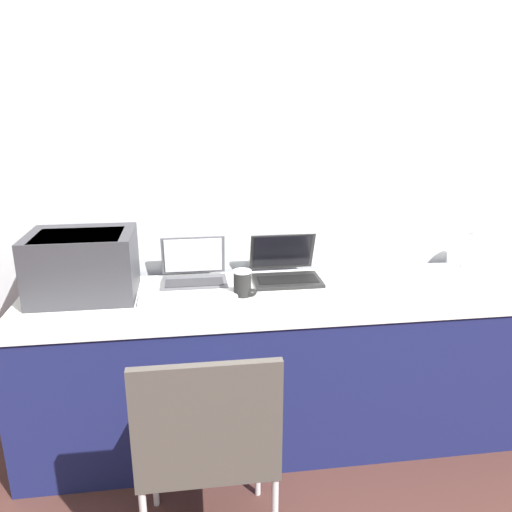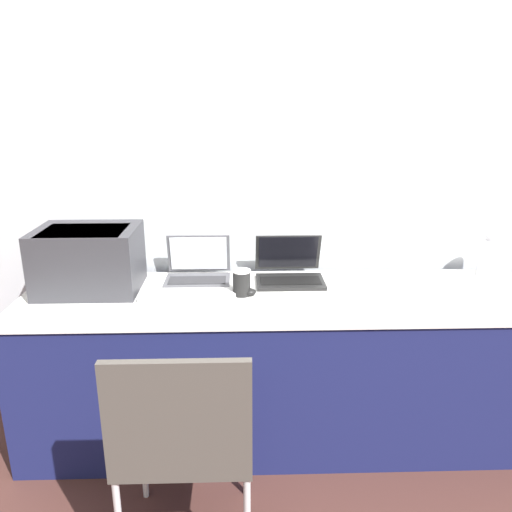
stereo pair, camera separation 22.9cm
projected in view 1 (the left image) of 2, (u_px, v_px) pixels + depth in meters
name	position (u px, v px, depth m)	size (l,w,h in m)	color
ground_plane	(294.00, 472.00, 2.24)	(14.00, 14.00, 0.00)	#472823
wall_back	(269.00, 161.00, 2.55)	(8.00, 0.05, 2.60)	silver
table	(282.00, 363.00, 2.44)	(2.42, 0.67, 0.73)	#191E51
printer	(83.00, 263.00, 2.26)	(0.46, 0.35, 0.30)	#333338
laptop_left	(194.00, 273.00, 2.46)	(0.32, 0.25, 0.22)	#4C4C51
laptop_right	(285.00, 270.00, 2.51)	(0.33, 0.30, 0.22)	black
external_keyboard	(189.00, 297.00, 2.26)	(0.44, 0.13, 0.02)	silver
coffee_cup	(242.00, 283.00, 2.29)	(0.09, 0.09, 0.12)	black
mouse	(250.00, 292.00, 2.30)	(0.06, 0.05, 0.03)	black
metal_pitcher	(472.00, 249.00, 2.66)	(0.10, 0.10, 0.23)	silver
chair	(207.00, 436.00, 1.67)	(0.46, 0.44, 0.86)	#4C4742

